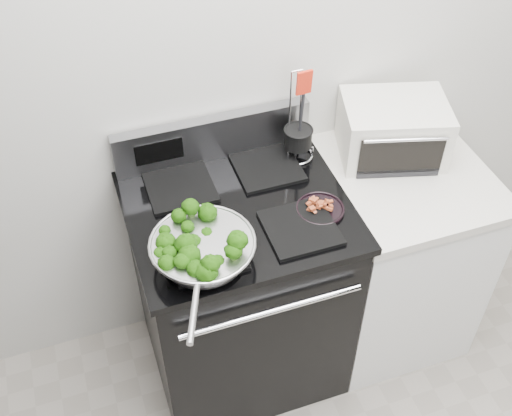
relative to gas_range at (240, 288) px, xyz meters
name	(u,v)px	position (x,y,z in m)	size (l,w,h in m)	color
back_wall	(286,47)	(0.30, 0.34, 0.86)	(4.00, 0.02, 2.70)	beige
gas_range	(240,288)	(0.00, 0.00, 0.00)	(0.79, 0.69, 1.13)	black
counter	(390,252)	(0.68, 0.00, -0.03)	(0.62, 0.68, 0.92)	white
skillet	(203,249)	(-0.18, -0.20, 0.52)	(0.35, 0.53, 0.07)	silver
broccoli_pile	(203,245)	(-0.18, -0.20, 0.54)	(0.27, 0.27, 0.09)	black
bacon_plate	(320,207)	(0.27, -0.11, 0.48)	(0.17, 0.17, 0.04)	black
utensil_holder	(298,142)	(0.31, 0.20, 0.53)	(0.13, 0.13, 0.39)	silver
toaster_oven	(393,129)	(0.67, 0.13, 0.55)	(0.46, 0.39, 0.23)	silver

